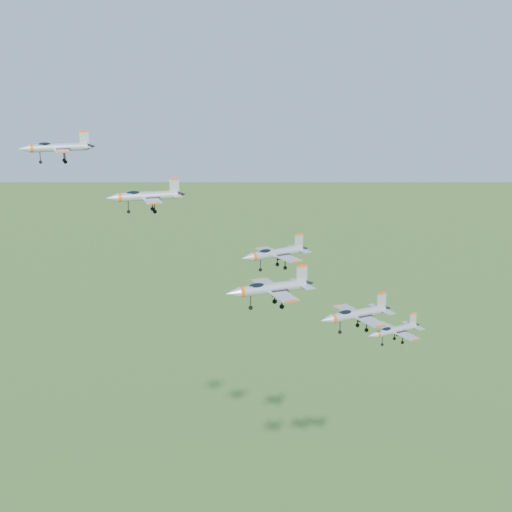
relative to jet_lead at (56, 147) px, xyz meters
name	(u,v)px	position (x,y,z in m)	size (l,w,h in m)	color
jet_lead	(56,147)	(0.00, 0.00, 0.00)	(10.74, 8.90, 2.87)	#A7ADB4
jet_left_high	(145,196)	(11.22, -5.13, -6.97)	(11.67, 9.72, 3.12)	#A7ADB4
jet_right_high	(270,288)	(18.66, -31.29, -14.30)	(11.50, 9.46, 3.08)	#A7ADB4
jet_left_low	(275,253)	(33.62, -1.94, -18.71)	(13.15, 10.95, 3.51)	#A7ADB4
jet_right_low	(356,314)	(37.59, -20.82, -23.79)	(12.53, 10.34, 3.35)	#A7ADB4
jet_trail	(394,330)	(50.75, -12.25, -31.37)	(11.22, 9.32, 3.00)	#A7ADB4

